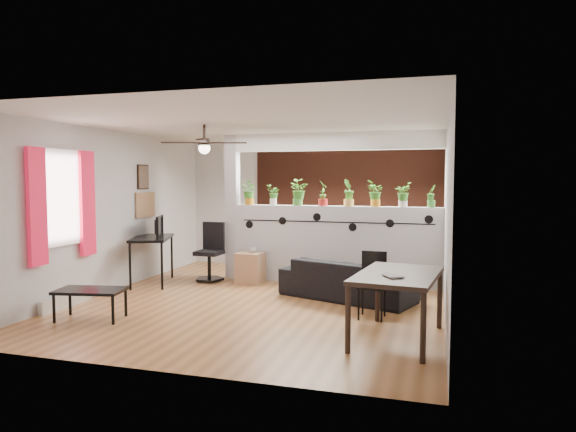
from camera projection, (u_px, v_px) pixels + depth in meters
The scene contains 29 objects.
room_shell at pixel (263, 214), 7.60m from camera, with size 6.30×7.10×2.90m.
partition_wall at pixel (336, 245), 8.86m from camera, with size 3.60×0.18×1.35m, color #BCBCC1.
ceiling_header at pixel (336, 142), 8.73m from camera, with size 3.60×0.18×0.30m, color white.
pier_column at pixel (233, 207), 9.35m from camera, with size 0.22×0.20×2.60m, color #BCBCC1.
brick_panel at pixel (350, 205), 10.22m from camera, with size 3.90×0.05×2.60m, color #A3482F.
vine_decal at pixel (335, 222), 8.74m from camera, with size 3.31×0.01×0.30m.
window_assembly at pixel (62, 201), 7.16m from camera, with size 0.09×1.30×1.55m.
baseboard_heater at pixel (66, 301), 7.25m from camera, with size 0.08×1.00×0.18m, color silver.
corkboard at pixel (145, 205), 9.23m from camera, with size 0.03×0.60×0.45m, color #9B6F4B.
framed_art at pixel (143, 177), 9.15m from camera, with size 0.03×0.34×0.44m.
ceiling_fan at pixel (204, 144), 7.47m from camera, with size 1.19×1.19×0.43m.
potted_plant_0 at pixel (250, 192), 9.24m from camera, with size 0.29×0.27×0.44m.
potted_plant_1 at pixel (273, 194), 9.11m from camera, with size 0.21×0.22×0.36m.
potted_plant_2 at pixel (298, 191), 8.98m from camera, with size 0.28×0.25×0.47m.
potted_plant_3 at pixel (323, 192), 8.86m from camera, with size 0.23×0.26×0.44m.
potted_plant_4 at pixel (349, 192), 8.73m from camera, with size 0.21×0.25×0.46m.
potted_plant_5 at pixel (376, 193), 8.60m from camera, with size 0.23×0.26×0.44m.
potted_plant_6 at pixel (403, 194), 8.48m from camera, with size 0.22×0.25×0.41m.
potted_plant_7 at pixel (431, 195), 8.35m from camera, with size 0.23×0.23×0.37m.
sofa at pixel (347, 280), 7.75m from camera, with size 1.93×0.76×0.57m, color black.
cube_shelf at pixel (250, 268), 8.93m from camera, with size 0.44×0.39×0.53m, color #A37756.
cup at pixel (253, 250), 8.89m from camera, with size 0.12×0.12×0.10m, color gray.
computer_desk at pixel (152, 241), 8.86m from camera, with size 0.95×1.26×0.82m.
monitor at pixel (156, 230), 8.99m from camera, with size 0.06×0.34×0.19m, color black.
office_chair at pixel (211, 256), 9.12m from camera, with size 0.53×0.53×1.02m.
dining_table at pixel (398, 280), 5.74m from camera, with size 1.01×1.48×0.76m.
book at pixel (386, 276), 5.47m from camera, with size 0.17×0.22×0.02m, color gray.
folding_chair at pixel (373, 279), 6.72m from camera, with size 0.36×0.36×0.86m.
coffee_table at pixel (90, 292), 6.59m from camera, with size 0.92×0.62×0.40m.
Camera 1 is at (2.49, -7.18, 1.80)m, focal length 32.00 mm.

